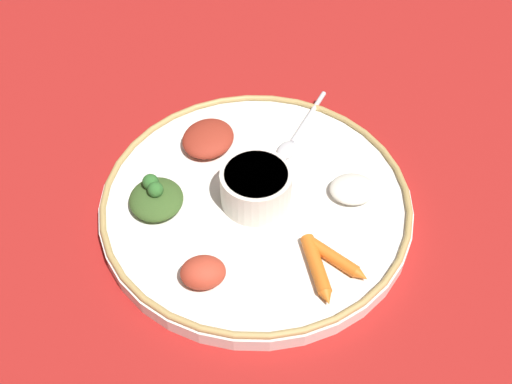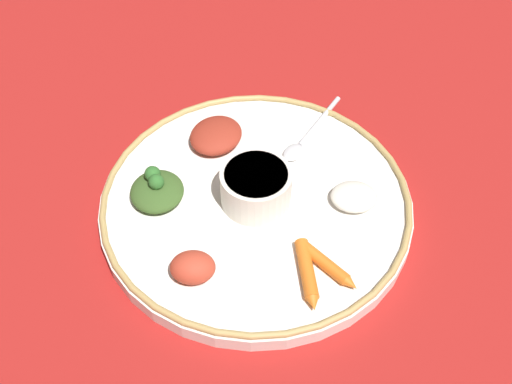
% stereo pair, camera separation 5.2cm
% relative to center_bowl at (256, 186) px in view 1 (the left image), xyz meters
% --- Properties ---
extents(ground_plane, '(2.40, 2.40, 0.00)m').
position_rel_center_bowl_xyz_m(ground_plane, '(0.00, 0.00, -0.05)').
color(ground_plane, maroon).
extents(platter, '(0.39, 0.39, 0.02)m').
position_rel_center_bowl_xyz_m(platter, '(0.00, 0.00, -0.04)').
color(platter, white).
rests_on(platter, ground_plane).
extents(platter_rim, '(0.38, 0.38, 0.01)m').
position_rel_center_bowl_xyz_m(platter_rim, '(0.00, 0.00, -0.02)').
color(platter_rim, tan).
rests_on(platter_rim, platter).
extents(center_bowl, '(0.09, 0.09, 0.05)m').
position_rel_center_bowl_xyz_m(center_bowl, '(0.00, 0.00, 0.00)').
color(center_bowl, silver).
rests_on(center_bowl, platter).
extents(spoon, '(0.09, 0.13, 0.01)m').
position_rel_center_bowl_xyz_m(spoon, '(-0.06, -0.11, -0.02)').
color(spoon, silver).
rests_on(spoon, platter).
extents(greens_pile, '(0.07, 0.07, 0.04)m').
position_rel_center_bowl_xyz_m(greens_pile, '(0.12, -0.00, -0.01)').
color(greens_pile, '#385623').
rests_on(greens_pile, platter).
extents(carrot_near_spoon, '(0.03, 0.09, 0.02)m').
position_rel_center_bowl_xyz_m(carrot_near_spoon, '(-0.06, 0.11, -0.02)').
color(carrot_near_spoon, orange).
rests_on(carrot_near_spoon, platter).
extents(carrot_outer, '(0.07, 0.07, 0.01)m').
position_rel_center_bowl_xyz_m(carrot_outer, '(-0.08, 0.10, -0.02)').
color(carrot_outer, orange).
rests_on(carrot_outer, platter).
extents(mound_berbere_red, '(0.05, 0.04, 0.03)m').
position_rel_center_bowl_xyz_m(mound_berbere_red, '(0.07, 0.11, -0.01)').
color(mound_berbere_red, '#B73D28').
rests_on(mound_berbere_red, platter).
extents(mound_beet, '(0.10, 0.10, 0.03)m').
position_rel_center_bowl_xyz_m(mound_beet, '(0.06, -0.10, -0.01)').
color(mound_beet, maroon).
rests_on(mound_beet, platter).
extents(mound_rice_white, '(0.06, 0.05, 0.02)m').
position_rel_center_bowl_xyz_m(mound_rice_white, '(-0.12, 0.00, -0.02)').
color(mound_rice_white, silver).
rests_on(mound_rice_white, platter).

